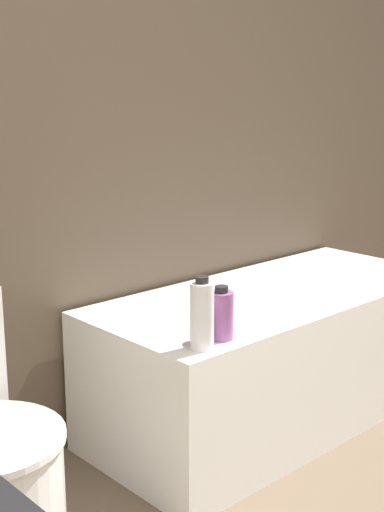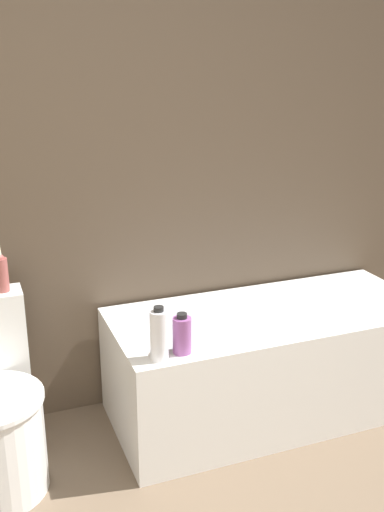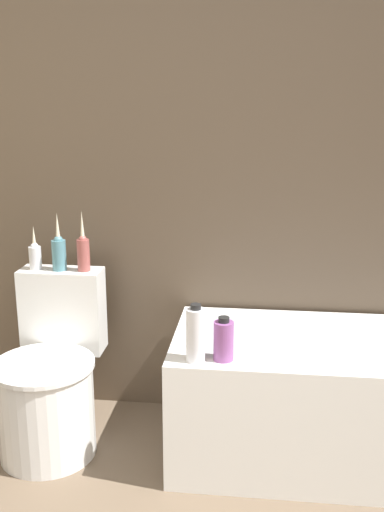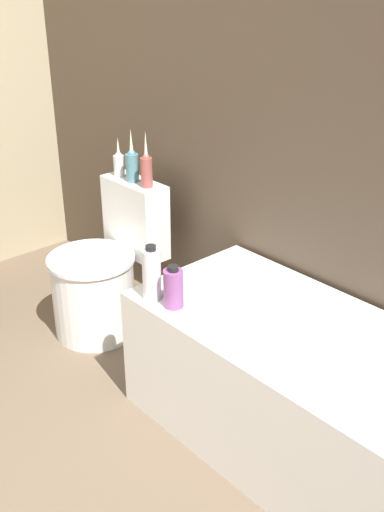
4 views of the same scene
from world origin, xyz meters
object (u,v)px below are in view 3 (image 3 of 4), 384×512
object	(u,v)px
bathtub	(355,399)
vase_bronze	(83,251)
vase_gold	(35,255)
toilet	(50,384)
shampoo_bottle_short	(224,340)
vase_silver	(59,251)
shampoo_bottle_tall	(196,334)

from	to	relation	value
bathtub	vase_bronze	bearing A→B (deg)	172.85
vase_gold	vase_bronze	size ratio (longest dim) A/B	0.73
toilet	shampoo_bottle_short	xyz separation A→B (m)	(0.77, -0.18, 0.33)
bathtub	vase_silver	world-z (taller)	vase_silver
toilet	shampoo_bottle_tall	bearing A→B (deg)	-16.86
shampoo_bottle_tall	shampoo_bottle_short	world-z (taller)	shampoo_bottle_tall
bathtub	toilet	size ratio (longest dim) A/B	2.04
vase_gold	vase_silver	world-z (taller)	vase_silver
toilet	shampoo_bottle_short	size ratio (longest dim) A/B	4.35
toilet	vase_silver	bearing A→B (deg)	90.00
toilet	vase_gold	xyz separation A→B (m)	(-0.11, 0.21, 0.53)
vase_gold	vase_silver	xyz separation A→B (m)	(0.11, -0.00, 0.02)
vase_gold	shampoo_bottle_tall	xyz separation A→B (m)	(0.78, -0.42, -0.18)
toilet	shampoo_bottle_tall	world-z (taller)	shampoo_bottle_tall
vase_silver	shampoo_bottle_short	world-z (taller)	vase_silver
bathtub	vase_silver	bearing A→B (deg)	173.53
vase_silver	shampoo_bottle_tall	xyz separation A→B (m)	(0.67, -0.42, -0.20)
vase_gold	vase_bronze	world-z (taller)	vase_bronze
toilet	bathtub	bearing A→B (deg)	2.72
toilet	vase_gold	bearing A→B (deg)	117.89
shampoo_bottle_short	bathtub	bearing A→B (deg)	23.93
bathtub	vase_silver	distance (m)	1.45
shampoo_bottle_tall	bathtub	bearing A→B (deg)	22.06
vase_bronze	shampoo_bottle_tall	size ratio (longest dim) A/B	1.20
bathtub	shampoo_bottle_short	size ratio (longest dim) A/B	8.86
bathtub	vase_bronze	distance (m)	1.35
vase_gold	vase_bronze	xyz separation A→B (m)	(0.23, 0.00, 0.02)
vase_bronze	vase_silver	bearing A→B (deg)	-179.17
vase_bronze	vase_gold	bearing A→B (deg)	-179.73
vase_gold	vase_bronze	distance (m)	0.23
vase_silver	shampoo_bottle_short	bearing A→B (deg)	-27.00
shampoo_bottle_tall	shampoo_bottle_short	xyz separation A→B (m)	(0.11, 0.02, -0.03)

